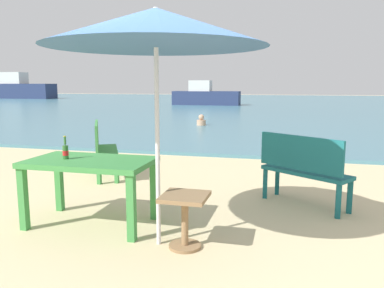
% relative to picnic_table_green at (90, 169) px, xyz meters
% --- Properties ---
extents(ground_plane, '(120.00, 120.00, 0.00)m').
position_rel_picnic_table_green_xyz_m(ground_plane, '(1.17, -0.62, -0.65)').
color(ground_plane, beige).
extents(sea_water, '(120.00, 50.00, 0.08)m').
position_rel_picnic_table_green_xyz_m(sea_water, '(1.17, 29.38, -0.61)').
color(sea_water, teal).
rests_on(sea_water, ground_plane).
extents(picnic_table_green, '(1.40, 0.80, 0.76)m').
position_rel_picnic_table_green_xyz_m(picnic_table_green, '(0.00, 0.00, 0.00)').
color(picnic_table_green, '#3D8C42').
rests_on(picnic_table_green, ground_plane).
extents(beer_bottle_amber, '(0.07, 0.07, 0.26)m').
position_rel_picnic_table_green_xyz_m(beer_bottle_amber, '(-0.28, -0.04, 0.20)').
color(beer_bottle_amber, '#2D662D').
rests_on(beer_bottle_amber, picnic_table_green).
extents(patio_umbrella, '(2.10, 2.10, 2.30)m').
position_rel_picnic_table_green_xyz_m(patio_umbrella, '(0.93, -0.34, 1.47)').
color(patio_umbrella, silver).
rests_on(patio_umbrella, ground_plane).
extents(side_table_wood, '(0.44, 0.44, 0.54)m').
position_rel_picnic_table_green_xyz_m(side_table_wood, '(1.21, -0.36, -0.30)').
color(side_table_wood, olive).
rests_on(side_table_wood, ground_plane).
extents(bench_teal_center, '(1.19, 0.98, 0.95)m').
position_rel_picnic_table_green_xyz_m(bench_teal_center, '(2.36, 1.27, -0.11)').
color(bench_teal_center, '#196066').
rests_on(bench_teal_center, ground_plane).
extents(bench_green_left, '(0.88, 1.23, 0.95)m').
position_rel_picnic_table_green_xyz_m(bench_green_left, '(-0.97, 2.16, -0.11)').
color(bench_green_left, '#3D8C42').
rests_on(bench_green_left, ground_plane).
extents(swimmer_person, '(0.34, 0.34, 0.41)m').
position_rel_picnic_table_green_xyz_m(swimmer_person, '(-1.03, 10.15, -0.41)').
color(swimmer_person, tan).
rests_on(swimmer_person, sea_water).
extents(boat_ferry, '(7.91, 2.16, 2.88)m').
position_rel_picnic_table_green_xyz_m(boat_ferry, '(-27.09, 33.01, 0.46)').
color(boat_ferry, navy).
rests_on(boat_ferry, sea_water).
extents(boat_barge, '(5.04, 1.37, 1.83)m').
position_rel_picnic_table_green_xyz_m(boat_barge, '(-4.00, 24.49, 0.09)').
color(boat_barge, navy).
rests_on(boat_barge, sea_water).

